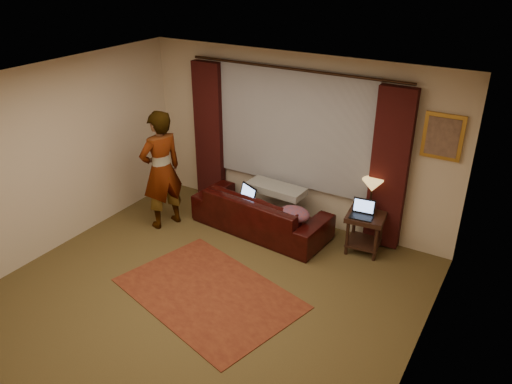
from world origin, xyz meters
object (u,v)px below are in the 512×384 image
sofa (261,205)px  laptop_table (362,210)px  end_table (365,232)px  tiffany_lamp (371,195)px  laptop_sofa (241,196)px  person (161,170)px

sofa → laptop_table: size_ratio=6.29×
sofa → end_table: size_ratio=3.59×
tiffany_lamp → laptop_sofa: bearing=-164.3°
sofa → laptop_sofa: bearing=29.6°
sofa → end_table: sofa is taller
tiffany_lamp → laptop_table: size_ratio=1.38×
sofa → laptop_sofa: 0.33m
end_table → laptop_sofa: bearing=-168.6°
laptop_sofa → tiffany_lamp: 1.91m
laptop_sofa → person: size_ratio=0.22×
end_table → laptop_table: 0.42m
end_table → laptop_table: (-0.03, -0.12, 0.41)m
sofa → end_table: bearing=-166.0°
laptop_table → person: bearing=-172.5°
end_table → laptop_table: bearing=-105.3°
laptop_sofa → end_table: (1.83, 0.37, -0.26)m
laptop_sofa → tiffany_lamp: bearing=40.6°
end_table → tiffany_lamp: tiffany_lamp is taller
tiffany_lamp → person: size_ratio=0.25×
tiffany_lamp → laptop_table: 0.29m
laptop_sofa → end_table: laptop_sofa is taller
sofa → person: bearing=29.3°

